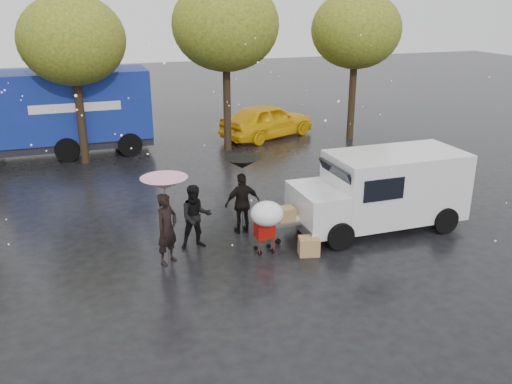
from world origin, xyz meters
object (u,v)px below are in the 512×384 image
object	(u,v)px
white_van	(383,189)
yellow_taxi	(267,120)
blue_truck	(55,114)
vendor_cart	(297,212)
person_black	(243,203)
shopping_cart	(267,216)
person_pink	(167,229)

from	to	relation	value
white_van	yellow_taxi	size ratio (longest dim) A/B	1.02
white_van	blue_truck	distance (m)	14.21
vendor_cart	yellow_taxi	xyz separation A→B (m)	(3.14, 10.96, 0.09)
vendor_cart	person_black	bearing A→B (deg)	149.82
person_black	vendor_cart	world-z (taller)	person_black
vendor_cart	blue_truck	size ratio (longest dim) A/B	0.18
person_black	yellow_taxi	world-z (taller)	person_black
shopping_cart	yellow_taxi	xyz separation A→B (m)	(4.33, 11.74, -0.25)
blue_truck	person_black	bearing A→B (deg)	-64.30
shopping_cart	white_van	xyz separation A→B (m)	(3.75, 0.61, 0.10)
person_pink	white_van	bearing A→B (deg)	-37.15
person_black	blue_truck	distance (m)	11.35
person_pink	shopping_cart	xyz separation A→B (m)	(2.48, -0.38, 0.15)
vendor_cart	blue_truck	xyz separation A→B (m)	(-6.24, 10.97, 1.03)
vendor_cart	blue_truck	distance (m)	12.66
person_black	shopping_cart	bearing A→B (deg)	92.03
person_pink	white_van	world-z (taller)	white_van
yellow_taxi	person_black	bearing A→B (deg)	133.22
vendor_cart	white_van	xyz separation A→B (m)	(2.56, -0.17, 0.43)
vendor_cart	shopping_cart	size ratio (longest dim) A/B	1.04
vendor_cart	white_van	bearing A→B (deg)	-3.75
person_pink	vendor_cart	world-z (taller)	person_pink
person_pink	vendor_cart	bearing A→B (deg)	-33.08
person_pink	blue_truck	bearing A→B (deg)	63.50
white_van	yellow_taxi	world-z (taller)	white_van
blue_truck	yellow_taxi	world-z (taller)	blue_truck
person_black	person_pink	bearing A→B (deg)	23.38
blue_truck	white_van	bearing A→B (deg)	-51.68
person_black	vendor_cart	size ratio (longest dim) A/B	1.15
person_pink	shopping_cart	size ratio (longest dim) A/B	1.25
person_pink	white_van	xyz separation A→B (m)	(6.23, 0.23, 0.25)
white_van	person_black	bearing A→B (deg)	166.38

